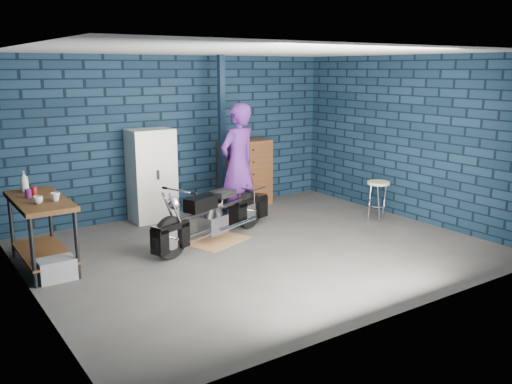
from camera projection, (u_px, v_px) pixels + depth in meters
ground at (260, 249)px, 7.61m from camera, size 6.00×6.00×0.00m
room_walls at (238, 110)px, 7.63m from camera, size 6.02×5.01×2.71m
support_post at (222, 137)px, 9.19m from camera, size 0.10×0.10×2.70m
workbench at (42, 233)px, 6.81m from camera, size 0.60×1.40×0.91m
drip_mat at (216, 240)px, 7.98m from camera, size 1.07×0.93×0.01m
motorcycle at (215, 211)px, 7.88m from camera, size 2.14×1.26×0.92m
person at (238, 164)px, 8.69m from camera, size 0.81×0.63×1.95m
storage_bin at (56, 269)px, 6.49m from camera, size 0.43×0.30×0.27m
locker at (152, 175)px, 8.90m from camera, size 0.71×0.51×1.52m
tool_chest at (246, 173)px, 9.94m from camera, size 0.90×0.50×1.20m
shop_stool at (378, 201)px, 8.96m from camera, size 0.42×0.42×0.67m
cup_a at (38, 200)px, 6.45m from camera, size 0.12×0.12×0.09m
cup_b at (55, 197)px, 6.57m from camera, size 0.13×0.13×0.10m
mug_purple at (28, 193)px, 6.74m from camera, size 0.10×0.10×0.11m
mug_red at (34, 191)px, 6.90m from camera, size 0.10×0.10×0.10m
bottle at (24, 181)px, 7.04m from camera, size 0.12×0.12×0.28m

